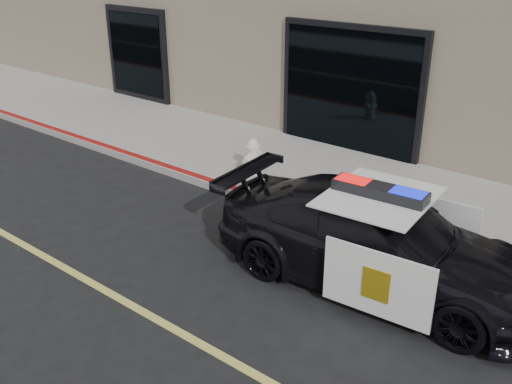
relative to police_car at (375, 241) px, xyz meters
The scene contains 4 objects.
ground 3.30m from the police_car, 128.96° to the right, with size 120.00×120.00×0.00m, color black.
sidewalk_n 3.46m from the police_car, 126.56° to the left, with size 60.00×3.50×0.15m, color gray.
police_car is the anchor object (origin of this frame).
fire_hydrant 4.17m from the police_car, 152.91° to the left, with size 0.33×0.46×0.72m.
Camera 1 is at (5.06, -3.90, 4.48)m, focal length 40.00 mm.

